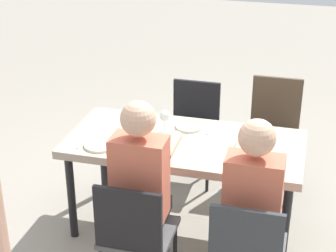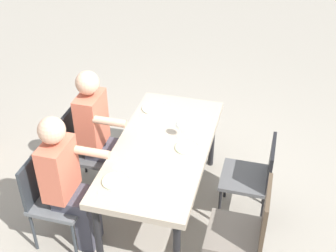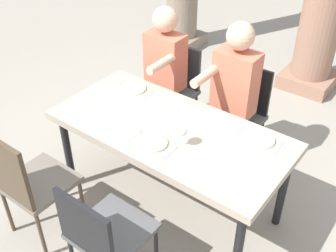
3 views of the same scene
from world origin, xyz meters
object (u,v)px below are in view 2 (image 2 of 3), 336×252
at_px(dining_table, 162,152).
at_px(chair_mid_south, 255,175).
at_px(plate_0, 116,181).
at_px(plate_1, 187,148).
at_px(diner_man_white, 68,180).
at_px(chair_mid_north, 84,146).
at_px(diner_woman_green, 99,131).
at_px(chair_west_south, 247,229).
at_px(chair_west_north, 51,194).
at_px(plate_2, 154,108).
at_px(wine_glass_1, 180,125).

height_order(dining_table, chair_mid_south, chair_mid_south).
bearing_deg(plate_0, plate_1, -38.36).
bearing_deg(diner_man_white, chair_mid_south, -64.71).
distance_m(chair_mid_north, diner_woman_green, 0.28).
bearing_deg(plate_0, chair_mid_south, -57.65).
relative_size(dining_table, diner_man_white, 1.32).
height_order(chair_mid_north, diner_woman_green, diner_woman_green).
xyz_separation_m(chair_west_south, plate_0, (0.03, 1.06, 0.22)).
bearing_deg(chair_west_south, plate_0, 88.53).
relative_size(chair_mid_south, diner_man_white, 0.66).
xyz_separation_m(dining_table, chair_west_north, (-0.58, 0.83, -0.18)).
relative_size(diner_woman_green, plate_0, 6.05).
distance_m(chair_mid_south, plate_0, 1.27).
distance_m(chair_west_north, plate_0, 0.65).
distance_m(chair_mid_north, diner_man_white, 0.74).
xyz_separation_m(diner_woman_green, diner_man_white, (-0.69, -0.01, -0.02)).
relative_size(chair_mid_south, plate_2, 3.69).
distance_m(diner_man_white, wine_glass_1, 1.09).
relative_size(diner_man_white, plate_0, 5.89).
bearing_deg(chair_west_south, diner_woman_green, 64.93).
distance_m(chair_mid_north, wine_glass_1, 1.02).
xyz_separation_m(chair_west_south, wine_glass_1, (0.76, 0.71, 0.33)).
relative_size(chair_west_south, plate_2, 4.12).
xyz_separation_m(chair_mid_north, diner_woman_green, (-0.00, -0.18, 0.21)).
distance_m(chair_mid_south, diner_man_white, 1.63).
xyz_separation_m(plate_0, wine_glass_1, (0.73, -0.35, 0.11)).
xyz_separation_m(chair_west_north, plate_0, (0.03, -0.59, 0.26)).
height_order(diner_man_white, plate_1, diner_man_white).
xyz_separation_m(dining_table, plate_0, (-0.55, 0.23, 0.08)).
relative_size(diner_woman_green, plate_2, 5.74).
relative_size(dining_table, plate_1, 8.23).
xyz_separation_m(diner_woman_green, plate_0, (-0.67, -0.42, 0.05)).
xyz_separation_m(dining_table, plate_2, (0.56, 0.24, 0.08)).
bearing_deg(diner_man_white, chair_mid_north, 14.97).
xyz_separation_m(chair_west_north, chair_mid_north, (0.70, 0.00, 0.01)).
height_order(dining_table, diner_man_white, diner_man_white).
bearing_deg(wine_glass_1, chair_mid_north, 93.89).
bearing_deg(plate_2, chair_mid_south, -112.60).
relative_size(dining_table, wine_glass_1, 10.41).
xyz_separation_m(chair_mid_south, plate_2, (0.44, 1.07, 0.26)).
bearing_deg(diner_woman_green, plate_0, -147.96).
bearing_deg(wine_glass_1, chair_west_north, 128.80).
bearing_deg(plate_1, chair_mid_south, -80.70).
distance_m(chair_mid_north, plate_0, 0.93).
bearing_deg(diner_man_white, diner_woman_green, 0.45).
xyz_separation_m(diner_man_white, wine_glass_1, (0.76, -0.76, 0.17)).
height_order(chair_mid_south, plate_1, chair_mid_south).
relative_size(chair_mid_south, plate_1, 4.11).
bearing_deg(chair_mid_north, diner_man_white, -165.03).
distance_m(chair_west_south, diner_woman_green, 1.64).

